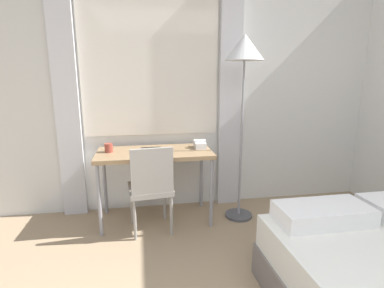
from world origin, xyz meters
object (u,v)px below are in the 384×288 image
(standing_lamp, at_px, (244,62))
(book, at_px, (152,150))
(desk_chair, at_px, (151,185))
(telephone, at_px, (200,144))
(desk, at_px, (155,157))
(mug, at_px, (109,148))

(standing_lamp, distance_m, book, 1.25)
(standing_lamp, bearing_deg, desk_chair, -169.59)
(desk_chair, xyz_separation_m, book, (0.02, 0.24, 0.27))
(desk_chair, bearing_deg, telephone, 25.83)
(telephone, bearing_deg, desk, -172.31)
(standing_lamp, relative_size, telephone, 10.58)
(book, xyz_separation_m, mug, (-0.42, 0.06, 0.03))
(desk, relative_size, mug, 13.00)
(standing_lamp, bearing_deg, telephone, 158.53)
(telephone, height_order, book, telephone)
(mug, bearing_deg, desk_chair, -37.33)
(desk, xyz_separation_m, telephone, (0.48, 0.06, 0.10))
(standing_lamp, distance_m, telephone, 0.94)
(mug, bearing_deg, standing_lamp, -5.54)
(desk_chair, relative_size, mug, 9.79)
(standing_lamp, bearing_deg, book, 175.43)
(desk_chair, bearing_deg, standing_lamp, 4.54)
(desk, xyz_separation_m, standing_lamp, (0.88, -0.09, 0.94))
(standing_lamp, height_order, book, standing_lamp)
(telephone, bearing_deg, mug, -178.21)
(book, bearing_deg, desk_chair, -95.75)
(desk_chair, relative_size, telephone, 4.88)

